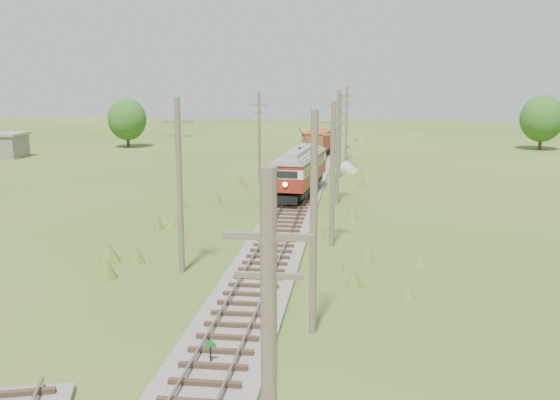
# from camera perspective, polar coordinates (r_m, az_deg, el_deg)

# --- Properties ---
(ground) EXTENTS (260.00, 260.00, 0.00)m
(ground) POSITION_cam_1_polar(r_m,az_deg,el_deg) (21.32, -6.74, -16.82)
(ground) COLOR #2E4D17
(ground) RESTS_ON ground
(railbed_main) EXTENTS (3.60, 96.00, 0.57)m
(railbed_main) POSITION_cam_1_polar(r_m,az_deg,el_deg) (53.36, 1.89, 0.62)
(railbed_main) COLOR #605B54
(railbed_main) RESTS_ON ground
(switch_marker) EXTENTS (0.45, 0.06, 1.08)m
(switch_marker) POSITION_cam_1_polar(r_m,az_deg,el_deg) (22.39, -6.36, -13.57)
(switch_marker) COLOR black
(switch_marker) RESTS_ON ground
(streetcar) EXTENTS (3.86, 11.92, 5.39)m
(streetcar) POSITION_cam_1_polar(r_m,az_deg,el_deg) (52.08, 1.81, 2.97)
(streetcar) COLOR black
(streetcar) RESTS_ON ground
(gondola) EXTENTS (3.94, 8.66, 2.77)m
(gondola) POSITION_cam_1_polar(r_m,az_deg,el_deg) (79.07, 3.62, 5.42)
(gondola) COLOR black
(gondola) RESTS_ON ground
(gravel_pile) EXTENTS (3.04, 3.22, 1.10)m
(gravel_pile) POSITION_cam_1_polar(r_m,az_deg,el_deg) (67.70, 6.15, 3.10)
(gravel_pile) COLOR gray
(gravel_pile) RESTS_ON ground
(utility_pole_r_0) EXTENTS (1.60, 0.30, 8.50)m
(utility_pole_r_0) POSITION_cam_1_polar(r_m,az_deg,el_deg) (11.78, -1.01, -17.27)
(utility_pole_r_0) COLOR brown
(utility_pole_r_0) RESTS_ON ground
(utility_pole_r_1) EXTENTS (0.30, 0.30, 8.80)m
(utility_pole_r_1) POSITION_cam_1_polar(r_m,az_deg,el_deg) (23.96, 3.09, -2.30)
(utility_pole_r_1) COLOR brown
(utility_pole_r_1) RESTS_ON ground
(utility_pole_r_2) EXTENTS (1.60, 0.30, 8.60)m
(utility_pole_r_2) POSITION_cam_1_polar(r_m,az_deg,el_deg) (36.70, 4.82, 2.44)
(utility_pole_r_2) COLOR brown
(utility_pole_r_2) RESTS_ON ground
(utility_pole_r_3) EXTENTS (1.60, 0.30, 9.00)m
(utility_pole_r_3) POSITION_cam_1_polar(r_m,az_deg,el_deg) (49.56, 5.31, 4.94)
(utility_pole_r_3) COLOR brown
(utility_pole_r_3) RESTS_ON ground
(utility_pole_r_4) EXTENTS (1.60, 0.30, 8.40)m
(utility_pole_r_4) POSITION_cam_1_polar(r_m,az_deg,el_deg) (62.53, 5.50, 5.95)
(utility_pole_r_4) COLOR brown
(utility_pole_r_4) RESTS_ON ground
(utility_pole_r_5) EXTENTS (1.60, 0.30, 8.90)m
(utility_pole_r_5) POSITION_cam_1_polar(r_m,az_deg,el_deg) (75.45, 6.09, 7.03)
(utility_pole_r_5) COLOR brown
(utility_pole_r_5) RESTS_ON ground
(utility_pole_r_6) EXTENTS (1.60, 0.30, 8.70)m
(utility_pole_r_6) POSITION_cam_1_polar(r_m,az_deg,el_deg) (88.43, 6.11, 7.56)
(utility_pole_r_6) COLOR brown
(utility_pole_r_6) RESTS_ON ground
(utility_pole_l_a) EXTENTS (1.60, 0.30, 9.00)m
(utility_pole_l_a) POSITION_cam_1_polar(r_m,az_deg,el_deg) (31.97, -9.18, 1.41)
(utility_pole_l_a) COLOR brown
(utility_pole_l_a) RESTS_ON ground
(utility_pole_l_b) EXTENTS (1.60, 0.30, 8.60)m
(utility_pole_l_b) POSITION_cam_1_polar(r_m,az_deg,el_deg) (59.23, -1.92, 5.81)
(utility_pole_l_b) COLOR brown
(utility_pole_l_b) RESTS_ON ground
(tree_mid_a) EXTENTS (5.46, 5.46, 7.03)m
(tree_mid_a) POSITION_cam_1_polar(r_m,az_deg,el_deg) (92.42, -13.80, 7.18)
(tree_mid_a) COLOR #38281C
(tree_mid_a) RESTS_ON ground
(tree_mid_b) EXTENTS (5.88, 5.88, 7.57)m
(tree_mid_b) POSITION_cam_1_polar(r_m,az_deg,el_deg) (93.91, 22.83, 6.88)
(tree_mid_b) COLOR #38281C
(tree_mid_b) RESTS_ON ground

